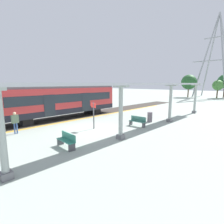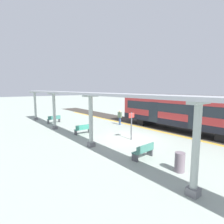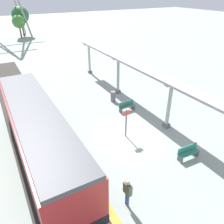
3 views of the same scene
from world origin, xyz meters
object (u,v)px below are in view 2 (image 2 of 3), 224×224
(canopy_pillar_nearest, at_px, (35,106))
(bench_near_end, at_px, (54,119))
(trash_bin, at_px, (180,162))
(passenger_waiting_near_edge, at_px, (120,116))
(canopy_pillar_third, at_px, (91,121))
(platform_info_sign, at_px, (131,123))
(canopy_pillar_second, at_px, (54,111))
(train_near_carriage, at_px, (180,112))
(canopy_pillar_fourth, at_px, (196,149))
(bench_far_end, at_px, (144,151))
(bench_mid_platform, at_px, (83,129))

(canopy_pillar_nearest, height_order, bench_near_end, canopy_pillar_nearest)
(trash_bin, bearing_deg, passenger_waiting_near_edge, -116.15)
(canopy_pillar_third, height_order, platform_info_sign, canopy_pillar_third)
(canopy_pillar_second, bearing_deg, passenger_waiting_near_edge, 159.39)
(train_near_carriage, distance_m, canopy_pillar_fourth, 11.13)
(train_near_carriage, bearing_deg, bench_far_end, 18.12)
(train_near_carriage, height_order, bench_near_end, train_near_carriage)
(canopy_pillar_third, xyz_separation_m, trash_bin, (-1.37, 5.96, -1.35))
(canopy_pillar_third, bearing_deg, platform_info_sign, 171.23)
(canopy_pillar_third, height_order, bench_near_end, canopy_pillar_third)
(bench_far_end, bearing_deg, passenger_waiting_near_edge, -122.49)
(canopy_pillar_fourth, xyz_separation_m, passenger_waiting_near_edge, (-6.49, -11.84, -0.80))
(bench_far_end, bearing_deg, bench_near_end, -89.52)
(trash_bin, bearing_deg, bench_far_end, -86.99)
(bench_far_end, relative_size, trash_bin, 1.56)
(train_near_carriage, bearing_deg, passenger_waiting_near_edge, -64.03)
(train_near_carriage, distance_m, bench_mid_platform, 9.29)
(bench_mid_platform, relative_size, passenger_waiting_near_edge, 0.92)
(train_near_carriage, relative_size, canopy_pillar_fourth, 3.55)
(canopy_pillar_nearest, relative_size, platform_info_sign, 1.64)
(bench_near_end, distance_m, platform_info_sign, 10.98)
(canopy_pillar_fourth, height_order, passenger_waiting_near_edge, canopy_pillar_fourth)
(bench_near_end, xyz_separation_m, bench_mid_platform, (-0.10, 6.80, 0.00))
(canopy_pillar_second, bearing_deg, platform_info_sign, 114.50)
(bench_near_end, bearing_deg, trash_bin, 90.83)
(passenger_waiting_near_edge, bearing_deg, bench_near_end, -46.80)
(train_near_carriage, bearing_deg, canopy_pillar_third, -7.04)
(canopy_pillar_second, bearing_deg, bench_mid_platform, 109.32)
(canopy_pillar_nearest, height_order, trash_bin, canopy_pillar_nearest)
(bench_near_end, xyz_separation_m, platform_info_sign, (-2.26, 10.71, 0.89))
(canopy_pillar_fourth, xyz_separation_m, bench_near_end, (-1.13, -17.55, -1.39))
(canopy_pillar_nearest, xyz_separation_m, trash_bin, (-1.37, 19.55, -1.35))
(canopy_pillar_nearest, bearing_deg, bench_mid_platform, 96.92)
(train_near_carriage, distance_m, bench_far_end, 8.51)
(canopy_pillar_nearest, xyz_separation_m, platform_info_sign, (-3.39, 14.12, -0.50))
(bench_near_end, bearing_deg, canopy_pillar_fourth, 86.30)
(canopy_pillar_second, bearing_deg, bench_far_end, 96.68)
(bench_mid_platform, height_order, passenger_waiting_near_edge, passenger_waiting_near_edge)
(canopy_pillar_second, xyz_separation_m, canopy_pillar_fourth, (0.00, 14.28, 0.00))
(train_near_carriage, bearing_deg, canopy_pillar_fourth, 33.97)
(canopy_pillar_third, xyz_separation_m, bench_near_end, (-1.13, -10.19, -1.39))
(bench_near_end, relative_size, passenger_waiting_near_edge, 0.91)
(canopy_pillar_nearest, distance_m, platform_info_sign, 14.53)
(canopy_pillar_nearest, relative_size, bench_far_end, 2.38)
(bench_mid_platform, bearing_deg, platform_info_sign, 118.84)
(canopy_pillar_third, relative_size, canopy_pillar_fourth, 1.00)
(bench_far_end, xyz_separation_m, passenger_waiting_near_edge, (-5.24, -8.23, 0.59))
(trash_bin, bearing_deg, train_near_carriage, -148.49)
(canopy_pillar_fourth, height_order, bench_far_end, canopy_pillar_fourth)
(canopy_pillar_second, xyz_separation_m, canopy_pillar_third, (0.00, 6.92, 0.00))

